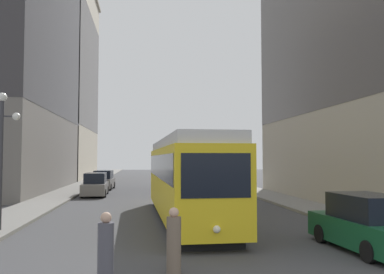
{
  "coord_description": "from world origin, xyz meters",
  "views": [
    {
      "loc": [
        -1.74,
        -7.93,
        2.97
      ],
      "look_at": [
        0.1,
        7.05,
        3.78
      ],
      "focal_mm": 37.82,
      "sensor_mm": 36.0,
      "label": 1
    }
  ],
  "objects_px": {
    "parked_car_left_near": "(95,185)",
    "lamp_post_left_near": "(1,139)",
    "parked_car_right_far": "(366,225)",
    "streetcar": "(185,176)",
    "pedestrian_crossing_far": "(106,251)",
    "pedestrian_crossing_near": "(174,243)",
    "transit_bus": "(196,170)",
    "parked_car_left_mid": "(103,181)"
  },
  "relations": [
    {
      "from": "streetcar",
      "to": "pedestrian_crossing_near",
      "type": "height_order",
      "value": "streetcar"
    },
    {
      "from": "streetcar",
      "to": "pedestrian_crossing_near",
      "type": "xyz_separation_m",
      "value": [
        -1.26,
        -9.1,
        -1.31
      ]
    },
    {
      "from": "parked_car_left_mid",
      "to": "parked_car_right_far",
      "type": "height_order",
      "value": "same"
    },
    {
      "from": "pedestrian_crossing_near",
      "to": "lamp_post_left_near",
      "type": "height_order",
      "value": "lamp_post_left_near"
    },
    {
      "from": "parked_car_left_near",
      "to": "parked_car_left_mid",
      "type": "xyz_separation_m",
      "value": [
        0.0,
        6.75,
        -0.0
      ]
    },
    {
      "from": "parked_car_right_far",
      "to": "pedestrian_crossing_near",
      "type": "height_order",
      "value": "parked_car_right_far"
    },
    {
      "from": "streetcar",
      "to": "parked_car_left_near",
      "type": "bearing_deg",
      "value": 111.78
    },
    {
      "from": "parked_car_left_mid",
      "to": "streetcar",
      "type": "bearing_deg",
      "value": -71.61
    },
    {
      "from": "parked_car_left_mid",
      "to": "parked_car_right_far",
      "type": "xyz_separation_m",
      "value": [
        10.89,
        -27.48,
        -0.0
      ]
    },
    {
      "from": "parked_car_left_mid",
      "to": "lamp_post_left_near",
      "type": "bearing_deg",
      "value": -92.36
    },
    {
      "from": "streetcar",
      "to": "parked_car_right_far",
      "type": "height_order",
      "value": "streetcar"
    },
    {
      "from": "parked_car_right_far",
      "to": "streetcar",
      "type": "bearing_deg",
      "value": -58.21
    },
    {
      "from": "parked_car_right_far",
      "to": "pedestrian_crossing_far",
      "type": "distance_m",
      "value": 8.43
    },
    {
      "from": "streetcar",
      "to": "pedestrian_crossing_near",
      "type": "bearing_deg",
      "value": -99.43
    },
    {
      "from": "pedestrian_crossing_near",
      "to": "lamp_post_left_near",
      "type": "relative_size",
      "value": 0.31
    },
    {
      "from": "parked_car_left_mid",
      "to": "pedestrian_crossing_far",
      "type": "distance_m",
      "value": 30.17
    },
    {
      "from": "parked_car_left_near",
      "to": "lamp_post_left_near",
      "type": "bearing_deg",
      "value": -98.07
    },
    {
      "from": "pedestrian_crossing_near",
      "to": "pedestrian_crossing_far",
      "type": "bearing_deg",
      "value": 117.74
    },
    {
      "from": "parked_car_right_far",
      "to": "lamp_post_left_near",
      "type": "relative_size",
      "value": 0.84
    },
    {
      "from": "transit_bus",
      "to": "parked_car_right_far",
      "type": "height_order",
      "value": "transit_bus"
    },
    {
      "from": "streetcar",
      "to": "pedestrian_crossing_far",
      "type": "height_order",
      "value": "streetcar"
    },
    {
      "from": "transit_bus",
      "to": "lamp_post_left_near",
      "type": "bearing_deg",
      "value": -116.0
    },
    {
      "from": "parked_car_left_near",
      "to": "parked_car_right_far",
      "type": "relative_size",
      "value": 1.09
    },
    {
      "from": "pedestrian_crossing_far",
      "to": "transit_bus",
      "type": "bearing_deg",
      "value": 173.59
    },
    {
      "from": "pedestrian_crossing_near",
      "to": "lamp_post_left_near",
      "type": "xyz_separation_m",
      "value": [
        -6.43,
        6.36,
        2.95
      ]
    },
    {
      "from": "parked_car_left_mid",
      "to": "pedestrian_crossing_near",
      "type": "distance_m",
      "value": 29.61
    },
    {
      "from": "parked_car_right_far",
      "to": "lamp_post_left_near",
      "type": "height_order",
      "value": "lamp_post_left_near"
    },
    {
      "from": "parked_car_left_mid",
      "to": "pedestrian_crossing_near",
      "type": "height_order",
      "value": "parked_car_left_mid"
    },
    {
      "from": "streetcar",
      "to": "pedestrian_crossing_near",
      "type": "relative_size",
      "value": 8.72
    },
    {
      "from": "transit_bus",
      "to": "parked_car_right_far",
      "type": "distance_m",
      "value": 24.86
    },
    {
      "from": "parked_car_right_far",
      "to": "pedestrian_crossing_far",
      "type": "xyz_separation_m",
      "value": [
        -8.03,
        -2.55,
        -0.05
      ]
    },
    {
      "from": "pedestrian_crossing_near",
      "to": "pedestrian_crossing_far",
      "type": "distance_m",
      "value": 1.84
    },
    {
      "from": "parked_car_right_far",
      "to": "lamp_post_left_near",
      "type": "xyz_separation_m",
      "value": [
        -12.79,
        4.58,
        2.9
      ]
    },
    {
      "from": "streetcar",
      "to": "pedestrian_crossing_far",
      "type": "distance_m",
      "value": 10.38
    },
    {
      "from": "parked_car_left_near",
      "to": "parked_car_right_far",
      "type": "xyz_separation_m",
      "value": [
        10.9,
        -20.73,
        -0.0
      ]
    },
    {
      "from": "streetcar",
      "to": "parked_car_right_far",
      "type": "distance_m",
      "value": 9.01
    },
    {
      "from": "parked_car_right_far",
      "to": "pedestrian_crossing_far",
      "type": "relative_size",
      "value": 2.7
    },
    {
      "from": "parked_car_left_mid",
      "to": "lamp_post_left_near",
      "type": "relative_size",
      "value": 0.88
    },
    {
      "from": "pedestrian_crossing_far",
      "to": "streetcar",
      "type": "bearing_deg",
      "value": 169.07
    },
    {
      "from": "parked_car_left_near",
      "to": "pedestrian_crossing_far",
      "type": "relative_size",
      "value": 2.95
    },
    {
      "from": "streetcar",
      "to": "parked_car_right_far",
      "type": "relative_size",
      "value": 3.21
    },
    {
      "from": "parked_car_left_mid",
      "to": "parked_car_right_far",
      "type": "relative_size",
      "value": 1.05
    }
  ]
}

